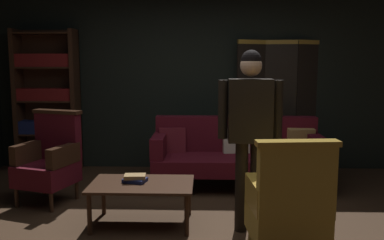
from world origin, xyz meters
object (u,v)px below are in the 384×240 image
Objects in this scene: standing_figure at (250,124)px; coffee_table at (142,188)px; folding_screen at (280,104)px; bookshelf at (47,98)px; armchair_wing_left at (50,160)px; armchair_gilt_accent at (289,207)px; book_navy_cloth at (135,180)px; book_tan_leather at (135,176)px; velvet_couch at (237,151)px.

coffee_table is at bearing 173.40° from standing_figure.
bookshelf is (-3.39, -0.11, 0.08)m from folding_screen.
bookshelf reaches higher than armchair_wing_left.
standing_figure is (2.18, -0.78, 0.54)m from armchair_wing_left.
armchair_gilt_accent is at bearing -44.60° from bookshelf.
folding_screen reaches higher than coffee_table.
book_navy_cloth is (-1.10, 0.16, -0.59)m from standing_figure.
folding_screen is 3.09m from armchair_gilt_accent.
book_tan_leather is at bearing 171.93° from standing_figure.
standing_figure reaches higher than velvet_couch.
folding_screen is 1.90× the size of coffee_table.
bookshelf is 1.61m from armchair_wing_left.
velvet_couch is at bearing 49.71° from book_tan_leather.
bookshelf reaches higher than velvet_couch.
book_tan_leather is at bearing -130.29° from velvet_couch.
bookshelf is 2.66m from book_navy_cloth.
folding_screen is at bearing 28.07° from armchair_wing_left.
book_tan_leather is at bearing 153.01° from coffee_table.
armchair_wing_left is 1.24m from book_navy_cloth.
bookshelf is 1.97× the size of armchair_gilt_accent.
velvet_couch is at bearing 17.13° from armchair_wing_left.
coffee_table is 1.22m from standing_figure.
armchair_wing_left is (-2.86, -1.52, -0.50)m from folding_screen.
armchair_gilt_accent is at bearing -33.17° from book_tan_leather.
armchair_wing_left is at bearing -151.93° from folding_screen.
standing_figure is (-0.23, 0.72, 0.54)m from armchair_gilt_accent.
armchair_gilt_accent is at bearing -71.99° from standing_figure.
folding_screen is 3.28m from armchair_wing_left.
folding_screen is at bearing 50.29° from book_navy_cloth.
armchair_wing_left is (-2.41, 1.49, 0.00)m from armchair_gilt_accent.
book_navy_cloth is (-0.07, 0.04, 0.06)m from coffee_table.
bookshelf is at bearing 129.12° from coffee_table.
coffee_table is 0.13m from book_tan_leather.
velvet_couch is at bearing 96.41° from armchair_gilt_accent.
folding_screen is 1.83× the size of armchair_wing_left.
armchair_wing_left is at bearing 150.08° from book_navy_cloth.
armchair_wing_left is 4.86× the size of book_navy_cloth.
coffee_table is 0.96× the size of armchair_gilt_accent.
armchair_wing_left is at bearing 150.26° from coffee_table.
coffee_table is at bearing -127.56° from velvet_couch.
folding_screen reaches higher than armchair_wing_left.
armchair_wing_left is at bearing 160.40° from standing_figure.
book_navy_cloth is at bearing -130.29° from velvet_couch.
armchair_gilt_accent is (1.26, -0.84, 0.12)m from coffee_table.
armchair_wing_left reaches higher than velvet_couch.
book_tan_leather is (1.61, -2.03, -0.59)m from bookshelf.
coffee_table is at bearing -26.99° from book_navy_cloth.
folding_screen is at bearing 1.93° from bookshelf.
bookshelf is 2.05× the size of coffee_table.
book_tan_leather is (-1.78, -2.14, -0.51)m from folding_screen.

